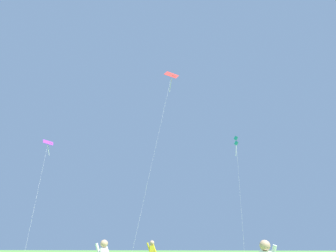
{
  "coord_description": "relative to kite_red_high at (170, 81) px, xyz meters",
  "views": [
    {
      "loc": [
        2.1,
        -4.84,
        1.42
      ],
      "look_at": [
        -4.84,
        29.13,
        14.5
      ],
      "focal_mm": 34.6,
      "sensor_mm": 36.0,
      "label": 1
    }
  ],
  "objects": [
    {
      "name": "kite_red_high",
      "position": [
        0.0,
        0.0,
        0.0
      ],
      "size": [
        3.36,
        8.91,
        24.84
      ],
      "color": "red",
      "rests_on": "ground_plane"
    },
    {
      "name": "kite_purple_streamer",
      "position": [
        -14.51,
        -4.46,
        -10.01
      ],
      "size": [
        3.31,
        6.29,
        14.06
      ],
      "color": "purple",
      "rests_on": "ground_plane"
    },
    {
      "name": "kite_teal_box",
      "position": [
        8.27,
        4.43,
        -7.9
      ],
      "size": [
        0.59,
        5.12,
        15.81
      ],
      "color": "teal",
      "rests_on": "ground_plane"
    }
  ]
}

